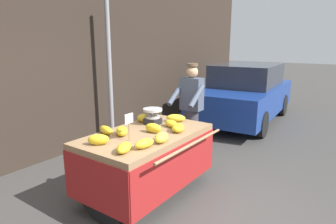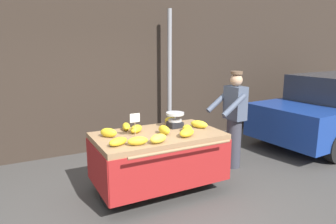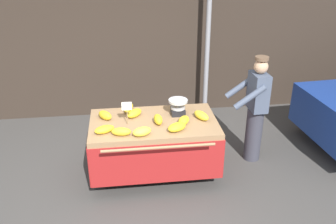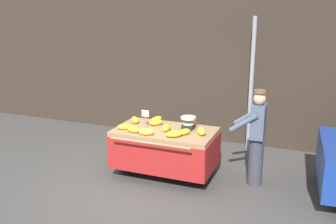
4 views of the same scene
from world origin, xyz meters
name	(u,v)px [view 1 (image 1 of 4)]	position (x,y,z in m)	size (l,w,h in m)	color
ground_plane	(172,217)	(0.00, 0.00, 0.00)	(60.00, 60.00, 0.00)	#423F3D
back_wall	(24,57)	(0.00, 2.97, 1.84)	(16.00, 0.24, 3.69)	#332821
street_pole	(110,75)	(1.44, 2.49, 1.44)	(0.09, 0.09, 2.87)	gray
banana_cart	(146,149)	(0.25, 0.60, 0.67)	(1.83, 1.26, 0.90)	#93704C
weighing_scale	(153,116)	(0.63, 0.78, 1.02)	(0.28, 0.28, 0.24)	black
price_sign	(129,121)	(-0.12, 0.55, 1.15)	(0.14, 0.01, 0.34)	#997A51
banana_bunch_0	(124,148)	(-0.43, 0.34, 0.95)	(0.14, 0.28, 0.10)	gold
banana_bunch_1	(122,131)	(-0.01, 0.78, 0.96)	(0.14, 0.27, 0.11)	gold
banana_bunch_2	(153,128)	(0.31, 0.52, 0.97)	(0.12, 0.24, 0.13)	gold
banana_bunch_3	(144,143)	(-0.21, 0.24, 0.96)	(0.12, 0.26, 0.11)	gold
banana_bunch_4	(98,139)	(-0.43, 0.75, 0.97)	(0.12, 0.25, 0.13)	gold
banana_bunch_5	(176,118)	(0.94, 0.58, 0.96)	(0.13, 0.29, 0.12)	yellow
banana_bunch_6	(171,124)	(0.67, 0.47, 0.95)	(0.14, 0.26, 0.10)	gold
banana_bunch_7	(144,118)	(0.65, 0.96, 0.97)	(0.16, 0.23, 0.12)	gold
banana_bunch_8	(161,138)	(0.06, 0.20, 0.96)	(0.15, 0.26, 0.12)	yellow
banana_bunch_9	(178,128)	(0.54, 0.28, 0.96)	(0.17, 0.28, 0.11)	gold
banana_bunch_10	(106,130)	(-0.09, 0.99, 0.96)	(0.11, 0.30, 0.10)	gold
vendor_person	(191,110)	(1.85, 0.86, 0.87)	(0.59, 0.53, 1.71)	#383842
parked_car	(245,93)	(4.89, 0.99, 0.75)	(4.01, 1.97, 1.51)	navy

